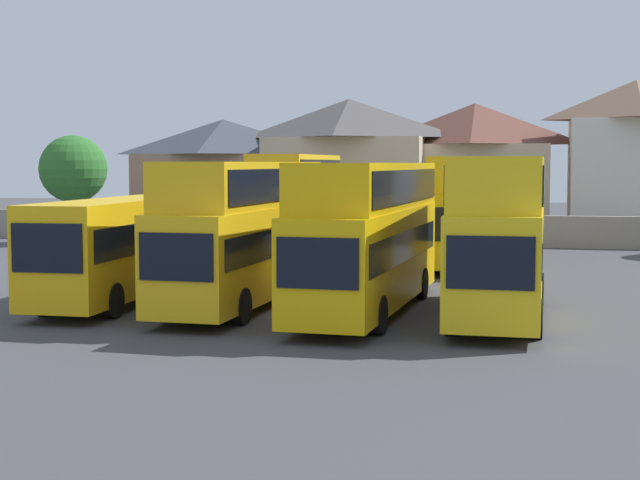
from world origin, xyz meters
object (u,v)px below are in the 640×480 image
at_px(bus_1, 118,244).
at_px(bus_3, 368,229).
at_px(bus_7, 463,204).
at_px(house_terrace_right, 474,167).
at_px(bus_5, 296,201).
at_px(bus_4, 500,228).
at_px(bus_6, 379,223).
at_px(house_terrace_left, 223,174).
at_px(bus_2, 244,225).
at_px(house_terrace_centre, 349,165).
at_px(house_terrace_far_right, 634,158).
at_px(tree_behind_wall, 73,169).

height_order(bus_1, bus_3, bus_3).
bearing_deg(bus_7, house_terrace_right, -179.20).
height_order(bus_3, bus_5, bus_5).
relative_size(bus_4, bus_7, 0.87).
bearing_deg(bus_6, bus_3, 4.29).
bearing_deg(house_terrace_left, bus_2, -70.67).
distance_m(bus_3, house_terrace_right, 35.31).
bearing_deg(house_terrace_centre, bus_3, -78.23).
distance_m(bus_3, bus_7, 15.14).
bearing_deg(house_terrace_far_right, tree_behind_wall, -160.91).
height_order(bus_5, bus_7, bus_5).
relative_size(bus_1, bus_4, 1.01).
relative_size(bus_1, house_terrace_far_right, 1.03).
bearing_deg(house_terrace_right, house_terrace_far_right, -9.05).
bearing_deg(house_terrace_right, tree_behind_wall, -150.27).
relative_size(bus_4, bus_6, 0.95).
relative_size(bus_5, house_terrace_left, 0.99).
relative_size(bus_7, house_terrace_centre, 1.07).
bearing_deg(tree_behind_wall, bus_1, -59.78).
distance_m(bus_5, bus_6, 4.30).
bearing_deg(bus_3, bus_7, 175.79).
height_order(bus_3, bus_6, bus_3).
height_order(bus_4, bus_5, bus_5).
bearing_deg(bus_7, house_terrace_centre, -155.36).
bearing_deg(bus_5, bus_6, 82.62).
relative_size(house_terrace_far_right, tree_behind_wall, 1.56).
relative_size(bus_7, house_terrace_left, 1.02).
relative_size(bus_1, tree_behind_wall, 1.60).
distance_m(bus_7, house_terrace_far_right, 21.00).
height_order(house_terrace_right, tree_behind_wall, house_terrace_right).
relative_size(bus_2, house_terrace_right, 1.09).
bearing_deg(bus_1, bus_4, 86.56).
xyz_separation_m(bus_1, house_terrace_left, (-7.27, 33.43, 1.96)).
height_order(bus_5, house_terrace_centre, house_terrace_centre).
bearing_deg(bus_6, house_terrace_centre, -168.19).
height_order(bus_6, house_terrace_left, house_terrace_left).
height_order(bus_1, house_terrace_left, house_terrace_left).
bearing_deg(bus_5, bus_4, 31.65).
relative_size(bus_6, house_terrace_right, 1.04).
distance_m(bus_1, bus_6, 16.20).
bearing_deg(house_terrace_right, house_terrace_left, -175.02).
bearing_deg(house_terrace_far_right, bus_3, -108.71).
bearing_deg(house_terrace_right, bus_1, -105.85).
height_order(bus_6, house_terrace_right, house_terrace_right).
xyz_separation_m(bus_5, house_terrace_left, (-9.73, 18.23, 1.07)).
bearing_deg(bus_5, house_terrace_centre, -178.97).
height_order(bus_3, house_terrace_centre, house_terrace_centre).
relative_size(bus_6, house_terrace_centre, 0.99).
bearing_deg(house_terrace_centre, bus_1, -92.82).
distance_m(bus_4, house_terrace_centre, 35.62).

